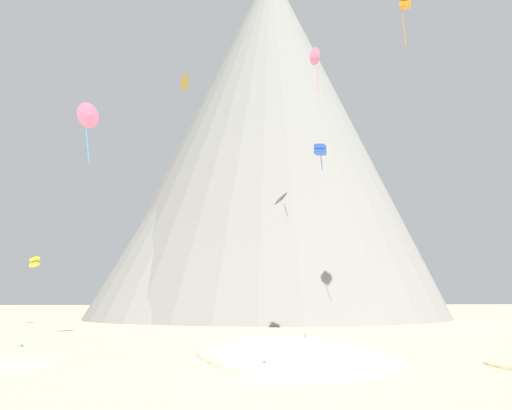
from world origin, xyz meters
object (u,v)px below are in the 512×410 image
object	(u,v)px
rock_massif	(270,161)
kite_white_low	(276,276)
bush_scatter_east	(21,351)
kite_blue_mid	(320,150)
bush_near_right	(265,366)
kite_orange_high	(405,3)
kite_rainbow_mid	(89,115)
kite_yellow_low	(35,262)
kite_pink_high	(316,57)
bush_far_right	(305,341)
kite_gold_mid	(186,82)

from	to	relation	value
rock_massif	kite_white_low	bearing A→B (deg)	-94.52
bush_scatter_east	kite_blue_mid	size ratio (longest dim) A/B	0.59
kite_white_low	bush_near_right	bearing A→B (deg)	39.39
kite_orange_high	kite_blue_mid	world-z (taller)	kite_orange_high
kite_rainbow_mid	kite_white_low	xyz separation A→B (m)	(22.09, 30.89, -14.15)
kite_yellow_low	kite_blue_mid	world-z (taller)	kite_blue_mid
kite_rainbow_mid	kite_white_low	bearing A→B (deg)	8.99
kite_pink_high	kite_blue_mid	xyz separation A→B (m)	(-1.70, -9.56, -14.69)
bush_far_right	bush_near_right	xyz separation A→B (m)	(-4.52, -12.92, -0.26)
kite_pink_high	kite_yellow_low	distance (m)	46.91
kite_pink_high	kite_white_low	size ratio (longest dim) A/B	1.77
bush_scatter_east	rock_massif	distance (m)	73.12
kite_pink_high	kite_white_low	world-z (taller)	kite_pink_high
bush_scatter_east	kite_pink_high	distance (m)	52.77
kite_rainbow_mid	kite_gold_mid	bearing A→B (deg)	-63.76
rock_massif	kite_rainbow_mid	size ratio (longest dim) A/B	14.20
bush_far_right	kite_orange_high	distance (m)	40.08
bush_scatter_east	kite_white_low	xyz separation A→B (m)	(22.47, 47.20, 6.21)
bush_far_right	kite_blue_mid	xyz separation A→B (m)	(5.01, 16.64, 18.93)
kite_orange_high	kite_white_low	world-z (taller)	kite_orange_high
bush_far_right	rock_massif	world-z (taller)	rock_massif
rock_massif	kite_gold_mid	size ratio (longest dim) A/B	49.07
kite_orange_high	kite_gold_mid	size ratio (longest dim) A/B	3.30
rock_massif	kite_pink_high	world-z (taller)	rock_massif
kite_white_low	rock_massif	bearing A→B (deg)	-136.75
bush_near_right	kite_rainbow_mid	xyz separation A→B (m)	(-14.02, 23.92, 20.54)
bush_far_right	bush_near_right	bearing A→B (deg)	-109.30
rock_massif	kite_rainbow_mid	distance (m)	53.14
kite_gold_mid	kite_blue_mid	world-z (taller)	kite_gold_mid
kite_gold_mid	kite_rainbow_mid	bearing A→B (deg)	48.77
bush_far_right	kite_pink_high	xyz separation A→B (m)	(6.71, 26.20, 33.62)
bush_far_right	bush_scatter_east	size ratio (longest dim) A/B	0.74
rock_massif	kite_gold_mid	xyz separation A→B (m)	(-14.22, -50.24, -4.47)
bush_far_right	kite_rainbow_mid	size ratio (longest dim) A/B	0.22
kite_orange_high	kite_pink_high	bearing A→B (deg)	58.05
bush_scatter_east	kite_blue_mid	world-z (taller)	kite_blue_mid
kite_rainbow_mid	kite_yellow_low	distance (m)	32.97
rock_massif	kite_pink_high	bearing A→B (deg)	-86.65
rock_massif	kite_gold_mid	bearing A→B (deg)	-105.80
kite_gold_mid	kite_white_low	bearing A→B (deg)	-43.79
kite_yellow_low	kite_orange_high	bearing A→B (deg)	-109.27
kite_gold_mid	rock_massif	bearing A→B (deg)	-38.72
bush_far_right	kite_gold_mid	size ratio (longest dim) A/B	0.74
bush_near_right	kite_pink_high	bearing A→B (deg)	73.98
kite_rainbow_mid	kite_white_low	distance (m)	40.53
kite_orange_high	bush_near_right	bearing A→B (deg)	172.40
bush_near_right	bush_scatter_east	bearing A→B (deg)	152.13
bush_near_right	kite_gold_mid	xyz separation A→B (m)	(-4.87, 20.89, 23.05)
bush_far_right	kite_white_low	xyz separation A→B (m)	(3.54, 41.90, 6.13)
bush_near_right	rock_massif	xyz separation A→B (m)	(9.36, 71.14, 27.51)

